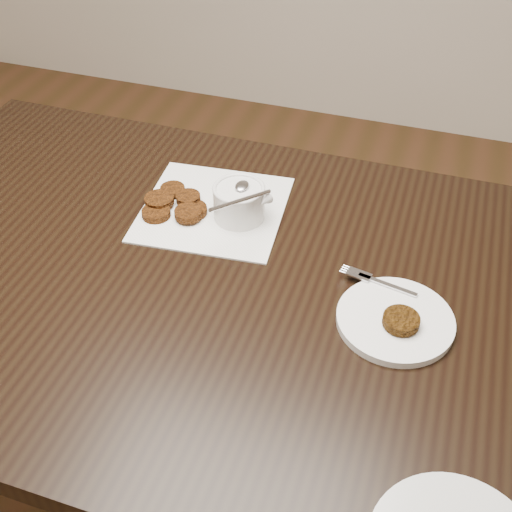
{
  "coord_description": "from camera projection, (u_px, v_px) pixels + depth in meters",
  "views": [
    {
      "loc": [
        0.38,
        -0.69,
        1.49
      ],
      "look_at": [
        0.13,
        0.06,
        0.8
      ],
      "focal_mm": 45.21,
      "sensor_mm": 36.0,
      "label": 1
    }
  ],
  "objects": [
    {
      "name": "floor",
      "position": [
        198.0,
        508.0,
        1.56
      ],
      "size": [
        4.0,
        4.0,
        0.0
      ],
      "primitive_type": "plane",
      "color": "brown",
      "rests_on": "ground"
    },
    {
      "name": "napkin",
      "position": [
        213.0,
        209.0,
        1.23
      ],
      "size": [
        0.29,
        0.29,
        0.0
      ],
      "primitive_type": "cube",
      "rotation": [
        0.0,
        0.0,
        0.09
      ],
      "color": "white",
      "rests_on": "table"
    },
    {
      "name": "patty_cluster",
      "position": [
        181.0,
        204.0,
        1.22
      ],
      "size": [
        0.2,
        0.2,
        0.02
      ],
      "primitive_type": null,
      "rotation": [
        0.0,
        0.0,
        0.1
      ],
      "color": "#67300D",
      "rests_on": "napkin"
    },
    {
      "name": "plate_with_patty",
      "position": [
        396.0,
        317.0,
        1.0
      ],
      "size": [
        0.22,
        0.22,
        0.03
      ],
      "primitive_type": null,
      "rotation": [
        0.0,
        0.0,
        -0.2
      ],
      "color": "white",
      "rests_on": "table"
    },
    {
      "name": "sauce_ramekin",
      "position": [
        239.0,
        187.0,
        1.16
      ],
      "size": [
        0.15,
        0.15,
        0.13
      ],
      "primitive_type": null,
      "rotation": [
        0.0,
        0.0,
        0.26
      ],
      "color": "white",
      "rests_on": "napkin"
    },
    {
      "name": "table",
      "position": [
        214.0,
        406.0,
        1.34
      ],
      "size": [
        1.35,
        0.87,
        0.75
      ],
      "primitive_type": "cube",
      "color": "black",
      "rests_on": "floor"
    }
  ]
}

